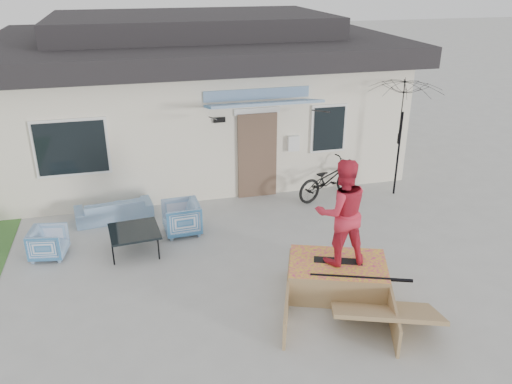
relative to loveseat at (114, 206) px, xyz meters
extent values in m
plane|color=#A3A4A0|center=(2.44, -3.99, -0.33)|extent=(90.00, 90.00, 0.00)
cube|color=beige|center=(2.44, 4.01, 1.17)|extent=(10.00, 7.00, 3.00)
cube|color=black|center=(2.44, 4.01, 2.92)|extent=(10.80, 7.80, 0.50)
cube|color=black|center=(2.44, 4.01, 3.47)|extent=(7.50, 4.50, 0.60)
cube|color=brown|center=(3.44, 0.47, 0.72)|extent=(0.95, 0.08, 2.10)
cube|color=white|center=(-0.76, 0.48, 1.27)|extent=(1.60, 0.06, 1.30)
cube|color=white|center=(5.24, 0.48, 1.27)|extent=(0.90, 0.06, 1.20)
cube|color=#26669E|center=(3.44, -0.04, 2.12)|extent=(2.50, 1.09, 0.29)
imported|color=#26669E|center=(0.00, 0.00, 0.00)|extent=(1.73, 0.70, 0.66)
imported|color=#26669E|center=(-1.23, -1.39, 0.00)|extent=(0.70, 0.74, 0.66)
imported|color=#26669E|center=(1.40, -1.03, 0.05)|extent=(0.74, 0.79, 0.77)
cube|color=black|center=(0.41, -1.59, -0.09)|extent=(1.04, 1.04, 0.47)
imported|color=black|center=(5.10, -0.04, 0.25)|extent=(1.93, 1.25, 1.17)
cylinder|color=black|center=(6.80, -0.24, 0.72)|extent=(0.05, 0.05, 2.10)
imported|color=black|center=(6.80, -0.24, 1.42)|extent=(2.09, 1.99, 0.90)
cube|color=black|center=(3.81, -3.80, 0.25)|extent=(0.85, 0.49, 0.05)
imported|color=red|center=(3.81, -3.80, 1.21)|extent=(0.94, 0.75, 1.86)
camera|label=1|loc=(0.55, -10.95, 4.93)|focal=36.32mm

